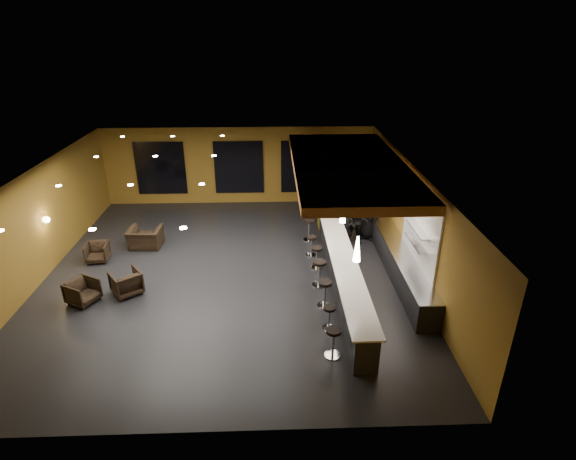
{
  "coord_description": "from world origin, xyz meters",
  "views": [
    {
      "loc": [
        1.51,
        -13.16,
        7.62
      ],
      "look_at": [
        2.0,
        0.5,
        1.3
      ],
      "focal_mm": 28.0,
      "sensor_mm": 36.0,
      "label": 1
    }
  ],
  "objects_px": {
    "staff_c": "(369,216)",
    "bar_stool_0": "(333,339)",
    "bar_stool_5": "(312,243)",
    "bar_stool_6": "(309,227)",
    "armchair_b": "(126,282)",
    "bar_stool_3": "(319,270)",
    "column": "(327,186)",
    "prep_counter": "(401,265)",
    "armchair_d": "(145,238)",
    "bar_stool_1": "(329,315)",
    "bar_counter": "(342,272)",
    "bar_stool_2": "(325,291)",
    "pendant_0": "(357,249)",
    "bar_stool_4": "(317,255)",
    "armchair_c": "(97,252)",
    "staff_a": "(345,228)",
    "armchair_a": "(83,292)",
    "pendant_1": "(343,212)",
    "staff_b": "(357,222)"
  },
  "relations": [
    {
      "from": "prep_counter",
      "to": "staff_b",
      "type": "relative_size",
      "value": 3.44
    },
    {
      "from": "bar_counter",
      "to": "bar_stool_0",
      "type": "height_order",
      "value": "bar_counter"
    },
    {
      "from": "column",
      "to": "bar_stool_6",
      "type": "bearing_deg",
      "value": -122.08
    },
    {
      "from": "column",
      "to": "pendant_0",
      "type": "height_order",
      "value": "column"
    },
    {
      "from": "armchair_d",
      "to": "bar_stool_0",
      "type": "relative_size",
      "value": 1.46
    },
    {
      "from": "bar_stool_0",
      "to": "bar_stool_3",
      "type": "distance_m",
      "value": 3.34
    },
    {
      "from": "staff_c",
      "to": "bar_stool_4",
      "type": "xyz_separation_m",
      "value": [
        -2.19,
        -2.31,
        -0.41
      ]
    },
    {
      "from": "pendant_0",
      "to": "bar_stool_4",
      "type": "xyz_separation_m",
      "value": [
        -0.68,
        3.18,
        -1.84
      ]
    },
    {
      "from": "prep_counter",
      "to": "pendant_0",
      "type": "height_order",
      "value": "pendant_0"
    },
    {
      "from": "bar_stool_1",
      "to": "column",
      "type": "bearing_deg",
      "value": 84.34
    },
    {
      "from": "armchair_a",
      "to": "bar_stool_5",
      "type": "bearing_deg",
      "value": -41.16
    },
    {
      "from": "pendant_1",
      "to": "bar_stool_0",
      "type": "xyz_separation_m",
      "value": [
        -0.7,
        -3.77,
        -1.84
      ]
    },
    {
      "from": "armchair_c",
      "to": "bar_stool_3",
      "type": "xyz_separation_m",
      "value": [
        7.59,
        -1.89,
        0.22
      ]
    },
    {
      "from": "bar_stool_4",
      "to": "bar_stool_5",
      "type": "bearing_deg",
      "value": 96.07
    },
    {
      "from": "armchair_a",
      "to": "bar_stool_6",
      "type": "height_order",
      "value": "bar_stool_6"
    },
    {
      "from": "bar_stool_0",
      "to": "bar_stool_1",
      "type": "distance_m",
      "value": 1.09
    },
    {
      "from": "bar_stool_6",
      "to": "armchair_a",
      "type": "bearing_deg",
      "value": -150.61
    },
    {
      "from": "staff_b",
      "to": "armchair_d",
      "type": "relative_size",
      "value": 1.49
    },
    {
      "from": "bar_counter",
      "to": "bar_stool_2",
      "type": "bearing_deg",
      "value": -121.48
    },
    {
      "from": "prep_counter",
      "to": "bar_stool_4",
      "type": "distance_m",
      "value": 2.77
    },
    {
      "from": "bar_stool_2",
      "to": "bar_stool_3",
      "type": "distance_m",
      "value": 1.17
    },
    {
      "from": "armchair_c",
      "to": "bar_stool_1",
      "type": "bearing_deg",
      "value": -34.05
    },
    {
      "from": "bar_stool_2",
      "to": "pendant_0",
      "type": "bearing_deg",
      "value": -53.26
    },
    {
      "from": "armchair_c",
      "to": "bar_stool_6",
      "type": "relative_size",
      "value": 0.88
    },
    {
      "from": "column",
      "to": "pendant_0",
      "type": "relative_size",
      "value": 5.0
    },
    {
      "from": "armchair_c",
      "to": "bar_stool_3",
      "type": "relative_size",
      "value": 0.86
    },
    {
      "from": "bar_counter",
      "to": "staff_c",
      "type": "height_order",
      "value": "staff_c"
    },
    {
      "from": "bar_stool_1",
      "to": "bar_stool_3",
      "type": "bearing_deg",
      "value": 91.02
    },
    {
      "from": "armchair_b",
      "to": "bar_stool_3",
      "type": "bearing_deg",
      "value": 145.91
    },
    {
      "from": "staff_c",
      "to": "bar_stool_0",
      "type": "height_order",
      "value": "staff_c"
    },
    {
      "from": "armchair_c",
      "to": "armchair_d",
      "type": "bearing_deg",
      "value": 30.56
    },
    {
      "from": "prep_counter",
      "to": "armchair_c",
      "type": "distance_m",
      "value": 10.41
    },
    {
      "from": "prep_counter",
      "to": "armchair_b",
      "type": "bearing_deg",
      "value": -175.54
    },
    {
      "from": "bar_stool_2",
      "to": "bar_stool_4",
      "type": "relative_size",
      "value": 1.06
    },
    {
      "from": "armchair_b",
      "to": "pendant_0",
      "type": "bearing_deg",
      "value": 128.28
    },
    {
      "from": "column",
      "to": "bar_stool_0",
      "type": "xyz_separation_m",
      "value": [
        -0.7,
        -7.87,
        -1.24
      ]
    },
    {
      "from": "column",
      "to": "staff_a",
      "type": "height_order",
      "value": "column"
    },
    {
      "from": "column",
      "to": "pendant_1",
      "type": "bearing_deg",
      "value": -90.0
    },
    {
      "from": "staff_c",
      "to": "armchair_a",
      "type": "relative_size",
      "value": 2.3
    },
    {
      "from": "bar_stool_5",
      "to": "bar_stool_6",
      "type": "distance_m",
      "value": 1.25
    },
    {
      "from": "bar_counter",
      "to": "bar_stool_3",
      "type": "bearing_deg",
      "value": 174.36
    },
    {
      "from": "armchair_c",
      "to": "armchair_a",
      "type": "bearing_deg",
      "value": -85.42
    },
    {
      "from": "bar_counter",
      "to": "staff_c",
      "type": "distance_m",
      "value": 3.82
    },
    {
      "from": "staff_b",
      "to": "bar_stool_2",
      "type": "bearing_deg",
      "value": -105.58
    },
    {
      "from": "bar_stool_5",
      "to": "bar_stool_6",
      "type": "relative_size",
      "value": 0.88
    },
    {
      "from": "staff_a",
      "to": "armchair_d",
      "type": "xyz_separation_m",
      "value": [
        -7.39,
        0.31,
        -0.42
      ]
    },
    {
      "from": "pendant_0",
      "to": "bar_stool_6",
      "type": "relative_size",
      "value": 0.82
    },
    {
      "from": "armchair_a",
      "to": "bar_stool_1",
      "type": "relative_size",
      "value": 1.11
    },
    {
      "from": "bar_stool_1",
      "to": "bar_stool_4",
      "type": "distance_m",
      "value": 3.36
    },
    {
      "from": "pendant_1",
      "to": "armchair_a",
      "type": "relative_size",
      "value": 0.88
    }
  ]
}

